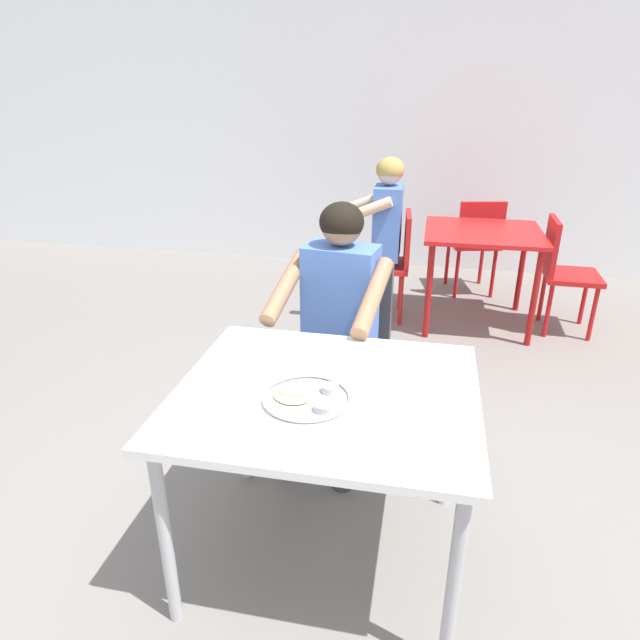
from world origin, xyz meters
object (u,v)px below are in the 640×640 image
chair_foreground (346,335)px  diner_foreground (334,312)px  table_foreground (326,409)px  table_background_red (482,243)px  chair_red_left (391,258)px  chair_red_far (475,239)px  thali_tray (307,398)px  chair_red_right (562,267)px  patron_background (375,225)px

chair_foreground → diner_foreground: 0.32m
table_foreground → table_background_red: size_ratio=1.24×
chair_red_left → chair_red_far: bearing=44.8°
chair_red_far → table_foreground: bearing=-102.6°
table_foreground → thali_tray: bearing=-121.4°
diner_foreground → chair_red_right: 2.23m
thali_tray → diner_foreground: diner_foreground is taller
table_foreground → chair_red_right: (1.27, 2.46, -0.18)m
diner_foreground → patron_background: 1.74m
patron_background → diner_foreground: bearing=-90.2°
diner_foreground → chair_red_far: 2.55m
chair_red_right → chair_red_far: 0.88m
thali_tray → chair_foreground: 1.06m
chair_foreground → chair_red_left: 1.52m
table_foreground → diner_foreground: diner_foreground is taller
diner_foreground → chair_red_far: size_ratio=1.47×
chair_red_far → chair_red_right: bearing=-49.3°
chair_red_right → chair_foreground: bearing=-131.8°
table_background_red → chair_red_far: size_ratio=1.00×
chair_foreground → diner_foreground: bearing=-96.6°
diner_foreground → chair_foreground: bearing=83.4°
thali_tray → chair_red_left: (0.08, 2.56, -0.28)m
table_foreground → thali_tray: size_ratio=3.44×
patron_background → thali_tray: bearing=-89.0°
table_background_red → chair_red_left: chair_red_left is taller
thali_tray → patron_background: size_ratio=0.24×
chair_foreground → chair_red_far: size_ratio=1.07×
chair_red_left → chair_red_far: size_ratio=0.99×
table_background_red → chair_foreground: bearing=-116.9°
table_background_red → table_foreground: bearing=-105.7°
chair_foreground → diner_foreground: size_ratio=0.72×
table_background_red → patron_background: (-0.79, -0.00, 0.10)m
chair_foreground → patron_background: size_ratio=0.72×
diner_foreground → chair_red_left: diner_foreground is taller
chair_foreground → table_background_red: (0.77, 1.52, 0.13)m
chair_red_left → chair_red_right: size_ratio=0.99×
diner_foreground → patron_background: size_ratio=1.00×
chair_foreground → chair_red_far: 2.31m
thali_tray → diner_foreground: (-0.05, 0.81, -0.02)m
chair_foreground → chair_red_far: bearing=70.4°
chair_red_far → chair_red_left: bearing=-135.2°
chair_red_left → thali_tray: bearing=-91.9°
chair_red_right → patron_background: size_ratio=0.68×
thali_tray → chair_red_far: (0.75, 3.21, -0.27)m
diner_foreground → chair_red_far: diner_foreground is taller
diner_foreground → table_background_red: diner_foreground is taller
table_foreground → thali_tray: 0.13m
table_foreground → diner_foreground: 0.74m
table_foreground → chair_foreground: bearing=94.5°
thali_tray → chair_red_left: bearing=88.1°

